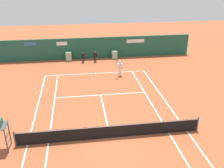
{
  "coord_description": "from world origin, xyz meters",
  "views": [
    {
      "loc": [
        -1.87,
        -13.76,
        10.04
      ],
      "look_at": [
        1.09,
        6.85,
        0.8
      ],
      "focal_mm": 40.82,
      "sensor_mm": 36.0,
      "label": 1
    }
  ],
  "objects_px": {
    "player_on_baseline": "(120,67)",
    "tennis_ball_mid_court": "(111,92)",
    "ball_kid_left_post": "(83,56)",
    "tennis_ball_near_service_line": "(122,89)",
    "tennis_ball_by_sideline": "(74,86)",
    "ball_kid_centre_post": "(95,56)"
  },
  "relations": [
    {
      "from": "player_on_baseline",
      "to": "tennis_ball_mid_court",
      "type": "bearing_deg",
      "value": 90.6
    },
    {
      "from": "ball_kid_left_post",
      "to": "tennis_ball_near_service_line",
      "type": "xyz_separation_m",
      "value": [
        3.27,
        -8.23,
        -0.72
      ]
    },
    {
      "from": "tennis_ball_near_service_line",
      "to": "ball_kid_left_post",
      "type": "bearing_deg",
      "value": 111.66
    },
    {
      "from": "ball_kid_left_post",
      "to": "tennis_ball_near_service_line",
      "type": "height_order",
      "value": "ball_kid_left_post"
    },
    {
      "from": "ball_kid_left_post",
      "to": "tennis_ball_by_sideline",
      "type": "distance_m",
      "value": 6.97
    },
    {
      "from": "player_on_baseline",
      "to": "tennis_ball_mid_court",
      "type": "xyz_separation_m",
      "value": [
        -1.45,
        -3.82,
        -0.94
      ]
    },
    {
      "from": "ball_kid_centre_post",
      "to": "tennis_ball_mid_court",
      "type": "relative_size",
      "value": 19.64
    },
    {
      "from": "tennis_ball_mid_court",
      "to": "tennis_ball_near_service_line",
      "type": "xyz_separation_m",
      "value": [
        1.07,
        0.43,
        0.0
      ]
    },
    {
      "from": "ball_kid_centre_post",
      "to": "tennis_ball_mid_court",
      "type": "distance_m",
      "value": 8.72
    },
    {
      "from": "tennis_ball_mid_court",
      "to": "tennis_ball_near_service_line",
      "type": "relative_size",
      "value": 1.0
    },
    {
      "from": "tennis_ball_by_sideline",
      "to": "tennis_ball_near_service_line",
      "type": "xyz_separation_m",
      "value": [
        4.44,
        -1.39,
        0.0
      ]
    },
    {
      "from": "player_on_baseline",
      "to": "tennis_ball_by_sideline",
      "type": "bearing_deg",
      "value": 43.87
    },
    {
      "from": "ball_kid_centre_post",
      "to": "tennis_ball_mid_court",
      "type": "bearing_deg",
      "value": 103.98
    },
    {
      "from": "ball_kid_centre_post",
      "to": "tennis_ball_by_sideline",
      "type": "distance_m",
      "value": 7.36
    },
    {
      "from": "tennis_ball_near_service_line",
      "to": "tennis_ball_by_sideline",
      "type": "bearing_deg",
      "value": 162.63
    },
    {
      "from": "tennis_ball_mid_court",
      "to": "tennis_ball_near_service_line",
      "type": "distance_m",
      "value": 1.15
    },
    {
      "from": "tennis_ball_near_service_line",
      "to": "ball_kid_centre_post",
      "type": "bearing_deg",
      "value": 102.43
    },
    {
      "from": "tennis_ball_mid_court",
      "to": "tennis_ball_near_service_line",
      "type": "height_order",
      "value": "same"
    },
    {
      "from": "player_on_baseline",
      "to": "tennis_ball_mid_court",
      "type": "distance_m",
      "value": 4.19
    },
    {
      "from": "tennis_ball_by_sideline",
      "to": "ball_kid_centre_post",
      "type": "bearing_deg",
      "value": 69.01
    },
    {
      "from": "ball_kid_centre_post",
      "to": "tennis_ball_mid_court",
      "type": "xyz_separation_m",
      "value": [
        0.75,
        -8.66,
        -0.74
      ]
    },
    {
      "from": "ball_kid_left_post",
      "to": "tennis_ball_by_sideline",
      "type": "xyz_separation_m",
      "value": [
        -1.17,
        -6.84,
        -0.72
      ]
    }
  ]
}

